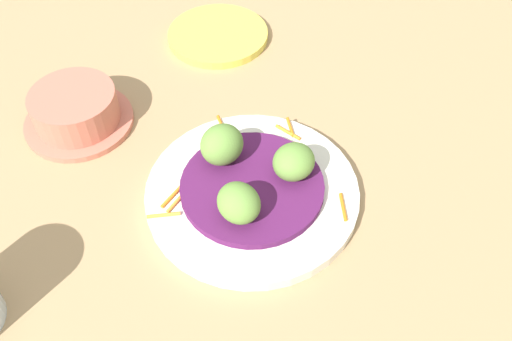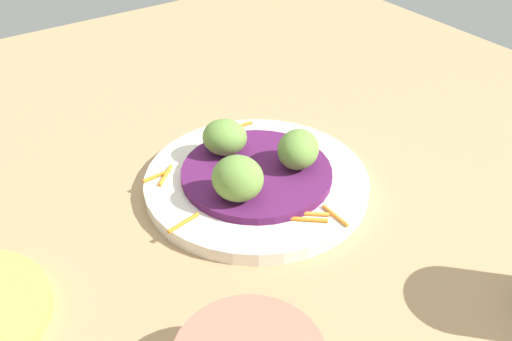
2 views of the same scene
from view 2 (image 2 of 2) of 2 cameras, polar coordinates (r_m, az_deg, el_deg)
name	(u,v)px [view 2 (image 2 of 2)]	position (r cm, az deg, el deg)	size (l,w,h in cm)	color
table_surface	(239,179)	(64.72, -1.71, -0.84)	(110.00, 110.00, 2.00)	tan
main_plate	(254,183)	(61.17, -0.24, -1.26)	(24.20, 24.20, 1.47)	silver
cabbage_bed	(254,174)	(60.46, -0.24, -0.36)	(16.20, 16.20, 0.90)	#51194C
carrot_garnish	(241,190)	(58.67, -1.54, -1.96)	(21.64, 17.94, 0.40)	orange
guac_scoop_left	(225,137)	(62.21, -3.18, 3.38)	(4.55, 4.94, 3.88)	olive
guac_scoop_center	(238,178)	(55.17, -1.86, -0.81)	(5.14, 4.66, 4.66)	olive
guac_scoop_right	(298,149)	(59.97, 4.27, 2.14)	(4.92, 4.35, 4.18)	olive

